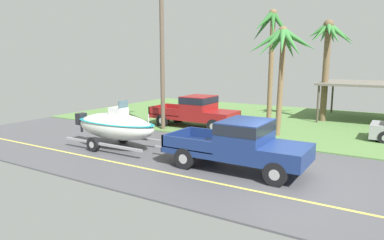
# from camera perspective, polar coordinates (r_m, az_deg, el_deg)

# --- Properties ---
(ground) EXTENTS (36.00, 22.00, 0.11)m
(ground) POSITION_cam_1_polar(r_m,az_deg,el_deg) (20.69, 21.36, -2.12)
(ground) COLOR #4C4C51
(pickup_truck_towing) EXTENTS (5.52, 2.13, 1.88)m
(pickup_truck_towing) POSITION_cam_1_polar(r_m,az_deg,el_deg) (12.83, 8.55, -3.76)
(pickup_truck_towing) COLOR navy
(pickup_truck_towing) RESTS_ON ground
(boat_on_trailer) EXTENTS (5.63, 2.14, 2.25)m
(boat_on_trailer) POSITION_cam_1_polar(r_m,az_deg,el_deg) (16.32, -12.50, -0.97)
(boat_on_trailer) COLOR gray
(boat_on_trailer) RESTS_ON ground
(parked_pickup_background) EXTENTS (5.55, 2.02, 1.93)m
(parked_pickup_background) POSITION_cam_1_polar(r_m,az_deg,el_deg) (20.66, 1.03, 1.57)
(parked_pickup_background) COLOR maroon
(parked_pickup_background) RESTS_ON ground
(carport_awning) EXTENTS (6.76, 5.53, 2.57)m
(carport_awning) POSITION_cam_1_polar(r_m,az_deg,el_deg) (25.63, 28.14, 5.16)
(carport_awning) COLOR #4C4238
(carport_awning) RESTS_ON ground
(palm_tree_near_left) EXTENTS (2.98, 3.39, 6.56)m
(palm_tree_near_left) POSITION_cam_1_polar(r_m,az_deg,el_deg) (24.38, 21.50, 11.46)
(palm_tree_near_left) COLOR brown
(palm_tree_near_left) RESTS_ON ground
(palm_tree_near_right) EXTENTS (2.71, 3.17, 7.11)m
(palm_tree_near_right) POSITION_cam_1_polar(r_m,az_deg,el_deg) (22.66, 12.97, 13.15)
(palm_tree_near_right) COLOR brown
(palm_tree_near_right) RESTS_ON ground
(palm_tree_mid) EXTENTS (3.47, 3.29, 5.75)m
(palm_tree_mid) POSITION_cam_1_polar(r_m,az_deg,el_deg) (18.97, 14.58, 11.35)
(palm_tree_mid) COLOR brown
(palm_tree_mid) RESTS_ON ground
(utility_pole) EXTENTS (0.24, 1.80, 8.69)m
(utility_pole) POSITION_cam_1_polar(r_m,az_deg,el_deg) (19.96, -4.93, 11.15)
(utility_pole) COLOR brown
(utility_pole) RESTS_ON ground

